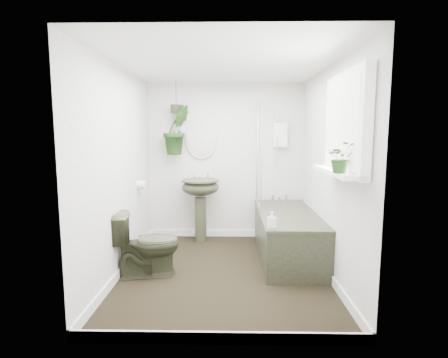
{
  "coord_description": "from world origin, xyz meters",
  "views": [
    {
      "loc": [
        0.08,
        -3.82,
        1.56
      ],
      "look_at": [
        0.0,
        0.15,
        1.05
      ],
      "focal_mm": 28.0,
      "sensor_mm": 36.0,
      "label": 1
    }
  ],
  "objects": [
    {
      "name": "wall_right",
      "position": [
        1.16,
        0.0,
        1.15
      ],
      "size": [
        0.02,
        2.8,
        2.3
      ],
      "primitive_type": "cube",
      "color": "white",
      "rests_on": "ground"
    },
    {
      "name": "sill_plant",
      "position": [
        0.97,
        -0.99,
        1.38
      ],
      "size": [
        0.23,
        0.2,
        0.25
      ],
      "primitive_type": "imported",
      "rotation": [
        0.0,
        0.0,
        0.02
      ],
      "color": "black",
      "rests_on": "window_sill"
    },
    {
      "name": "pedestal_sink",
      "position": [
        -0.36,
        1.14,
        0.46
      ],
      "size": [
        0.58,
        0.51,
        0.92
      ],
      "primitive_type": null,
      "rotation": [
        0.0,
        0.0,
        0.09
      ],
      "color": "#303321",
      "rests_on": "floor"
    },
    {
      "name": "shower_box",
      "position": [
        0.8,
        1.34,
        1.55
      ],
      "size": [
        0.2,
        0.1,
        0.35
      ],
      "primitive_type": "cube",
      "color": "white",
      "rests_on": "wall_back"
    },
    {
      "name": "hanging_plant",
      "position": [
        -0.71,
        1.25,
        1.62
      ],
      "size": [
        0.5,
        0.48,
        0.71
      ],
      "primitive_type": "imported",
      "rotation": [
        0.0,
        0.0,
        0.55
      ],
      "color": "black",
      "rests_on": "ceiling"
    },
    {
      "name": "hanging_pot",
      "position": [
        -0.71,
        1.25,
        1.92
      ],
      "size": [
        0.16,
        0.16,
        0.12
      ],
      "primitive_type": "cylinder",
      "color": "#302B1D",
      "rests_on": "ceiling"
    },
    {
      "name": "wall_back",
      "position": [
        0.0,
        1.41,
        1.15
      ],
      "size": [
        2.3,
        0.02,
        2.3
      ],
      "primitive_type": "cube",
      "color": "white",
      "rests_on": "ground"
    },
    {
      "name": "wall_left",
      "position": [
        -1.16,
        0.0,
        1.15
      ],
      "size": [
        0.02,
        2.8,
        2.3
      ],
      "primitive_type": "cube",
      "color": "white",
      "rests_on": "ground"
    },
    {
      "name": "window_blinds",
      "position": [
        1.04,
        -0.7,
        1.65
      ],
      "size": [
        0.01,
        0.86,
        0.76
      ],
      "primitive_type": "cube",
      "color": "white",
      "rests_on": "wall_right"
    },
    {
      "name": "ceiling",
      "position": [
        0.0,
        0.0,
        2.31
      ],
      "size": [
        2.3,
        2.8,
        0.02
      ],
      "primitive_type": "cube",
      "color": "white",
      "rests_on": "ground"
    },
    {
      "name": "window_recess",
      "position": [
        1.09,
        -0.7,
        1.65
      ],
      "size": [
        0.08,
        1.0,
        0.9
      ],
      "primitive_type": "cube",
      "color": "white",
      "rests_on": "wall_right"
    },
    {
      "name": "oval_mirror",
      "position": [
        -0.36,
        1.37,
        1.5
      ],
      "size": [
        0.46,
        0.03,
        0.62
      ],
      "primitive_type": "ellipsoid",
      "color": "beige",
      "rests_on": "wall_back"
    },
    {
      "name": "soap_bottle",
      "position": [
        0.51,
        -0.24,
        0.67
      ],
      "size": [
        0.1,
        0.1,
        0.18
      ],
      "primitive_type": "imported",
      "rotation": [
        0.0,
        0.0,
        0.24
      ],
      "color": "black",
      "rests_on": "bathtub"
    },
    {
      "name": "window_sill",
      "position": [
        1.02,
        -0.7,
        1.23
      ],
      "size": [
        0.18,
        1.0,
        0.04
      ],
      "primitive_type": "cube",
      "color": "white",
      "rests_on": "wall_right"
    },
    {
      "name": "wall_sconce",
      "position": [
        -0.76,
        1.36,
        1.4
      ],
      "size": [
        0.04,
        0.04,
        0.22
      ],
      "primitive_type": "cylinder",
      "color": "black",
      "rests_on": "wall_back"
    },
    {
      "name": "skirting",
      "position": [
        0.0,
        0.0,
        0.05
      ],
      "size": [
        2.3,
        2.8,
        0.1
      ],
      "primitive_type": "cube",
      "color": "white",
      "rests_on": "floor"
    },
    {
      "name": "bathtub",
      "position": [
        0.8,
        0.5,
        0.29
      ],
      "size": [
        0.72,
        1.72,
        0.58
      ],
      "primitive_type": null,
      "color": "#303321",
      "rests_on": "floor"
    },
    {
      "name": "wall_front",
      "position": [
        0.0,
        -1.41,
        1.15
      ],
      "size": [
        2.3,
        0.02,
        2.3
      ],
      "primitive_type": "cube",
      "color": "white",
      "rests_on": "ground"
    },
    {
      "name": "floor",
      "position": [
        0.0,
        0.0,
        -0.01
      ],
      "size": [
        2.3,
        2.8,
        0.02
      ],
      "primitive_type": "cube",
      "color": "black",
      "rests_on": "ground"
    },
    {
      "name": "toilet_roll_holder",
      "position": [
        -1.1,
        0.7,
        0.9
      ],
      "size": [
        0.11,
        0.11,
        0.11
      ],
      "primitive_type": "cylinder",
      "rotation": [
        0.0,
        1.57,
        0.0
      ],
      "color": "white",
      "rests_on": "wall_left"
    },
    {
      "name": "bath_screen",
      "position": [
        0.47,
        0.99,
        1.28
      ],
      "size": [
        0.04,
        0.72,
        1.4
      ],
      "primitive_type": null,
      "color": "silver",
      "rests_on": "bathtub"
    },
    {
      "name": "toilet",
      "position": [
        -0.85,
        -0.11,
        0.36
      ],
      "size": [
        0.77,
        0.53,
        0.72
      ],
      "primitive_type": "imported",
      "rotation": [
        0.0,
        0.0,
        1.75
      ],
      "color": "#303321",
      "rests_on": "floor"
    }
  ]
}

